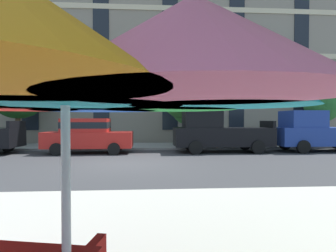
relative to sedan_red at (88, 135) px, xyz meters
The scene contains 10 objects.
ground_plane 4.42m from the sedan_red, 59.07° to the right, with size 120.00×120.00×0.00m, color #38383A.
sidewalk_far 3.91m from the sedan_red, 54.43° to the left, with size 56.00×3.60×0.12m, color gray.
apartment_building 14.39m from the sedan_red, 78.89° to the left, with size 38.59×12.08×19.20m.
sedan_red is the anchor object (origin of this frame).
pickup_black_midblock 6.76m from the sedan_red, ahead, with size 5.10×2.12×2.20m.
pickup_blue 12.27m from the sedan_red, ahead, with size 5.10×2.12×2.20m.
street_tree_left 6.23m from the sedan_red, 147.29° to the left, with size 3.22×3.22×5.00m.
street_tree_middle 6.44m from the sedan_red, 28.13° to the left, with size 2.96×3.01×4.43m.
street_tree_right 15.56m from the sedan_red, 13.44° to the left, with size 2.65×2.59×4.37m.
patio_umbrella 13.00m from the sedan_red, 78.61° to the right, with size 3.27×3.27×2.30m.
Camera 1 is at (0.88, -10.85, 1.71)m, focal length 29.88 mm.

